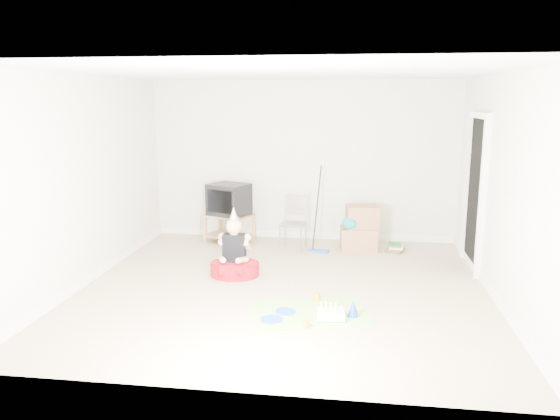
# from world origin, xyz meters

# --- Properties ---
(ground) EXTENTS (5.00, 5.00, 0.00)m
(ground) POSITION_xyz_m (0.00, 0.00, 0.00)
(ground) COLOR tan
(ground) RESTS_ON ground
(doorway_recess) EXTENTS (0.02, 0.90, 2.05)m
(doorway_recess) POSITION_xyz_m (2.48, 1.20, 1.02)
(doorway_recess) COLOR black
(doorway_recess) RESTS_ON ground
(tv_stand) EXTENTS (0.87, 0.72, 0.47)m
(tv_stand) POSITION_xyz_m (-1.15, 2.01, 0.28)
(tv_stand) COLOR #AB774D
(tv_stand) RESTS_ON ground
(crt_tv) EXTENTS (0.73, 0.68, 0.50)m
(crt_tv) POSITION_xyz_m (-1.15, 2.01, 0.72)
(crt_tv) COLOR black
(crt_tv) RESTS_ON tv_stand
(folding_chair) EXTENTS (0.42, 0.41, 0.83)m
(folding_chair) POSITION_xyz_m (-0.08, 1.76, 0.40)
(folding_chair) COLOR gray
(folding_chair) RESTS_ON ground
(cardboard_boxes) EXTENTS (0.60, 0.49, 0.70)m
(cardboard_boxes) POSITION_xyz_m (0.94, 1.86, 0.33)
(cardboard_boxes) COLOR #A26F4E
(cardboard_boxes) RESTS_ON ground
(floor_mop) EXTENTS (0.34, 0.42, 1.29)m
(floor_mop) POSITION_xyz_m (0.32, 1.65, 0.26)
(floor_mop) COLOR blue
(floor_mop) RESTS_ON ground
(book_pile) EXTENTS (0.31, 0.35, 0.13)m
(book_pile) POSITION_xyz_m (1.50, 1.86, 0.06)
(book_pile) COLOR #226729
(book_pile) RESTS_ON ground
(seated_woman) EXTENTS (0.66, 0.66, 0.93)m
(seated_woman) POSITION_xyz_m (-0.70, 0.37, 0.20)
(seated_woman) COLOR maroon
(seated_woman) RESTS_ON ground
(party_mat) EXTENTS (1.45, 1.18, 0.01)m
(party_mat) POSITION_xyz_m (0.38, -0.78, 0.00)
(party_mat) COLOR #F53378
(party_mat) RESTS_ON ground
(birthday_cake) EXTENTS (0.31, 0.26, 0.14)m
(birthday_cake) POSITION_xyz_m (0.62, -0.91, 0.04)
(birthday_cake) COLOR white
(birthday_cake) RESTS_ON party_mat
(blue_plate_near) EXTENTS (0.29, 0.29, 0.01)m
(blue_plate_near) POSITION_xyz_m (0.13, -0.80, 0.01)
(blue_plate_near) COLOR blue
(blue_plate_near) RESTS_ON party_mat
(blue_plate_far) EXTENTS (0.28, 0.28, 0.01)m
(blue_plate_far) POSITION_xyz_m (0.01, -1.04, 0.01)
(blue_plate_far) COLOR blue
(blue_plate_far) RESTS_ON party_mat
(orange_cup_near) EXTENTS (0.08, 0.08, 0.09)m
(orange_cup_near) POSITION_xyz_m (0.44, -0.41, 0.05)
(orange_cup_near) COLOR orange
(orange_cup_near) RESTS_ON party_mat
(orange_cup_far) EXTENTS (0.10, 0.10, 0.09)m
(orange_cup_far) POSITION_xyz_m (0.39, -1.19, 0.05)
(orange_cup_far) COLOR orange
(orange_cup_far) RESTS_ON party_mat
(blue_party_hat) EXTENTS (0.16, 0.16, 0.18)m
(blue_party_hat) POSITION_xyz_m (0.86, -0.82, 0.10)
(blue_party_hat) COLOR blue
(blue_party_hat) RESTS_ON party_mat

